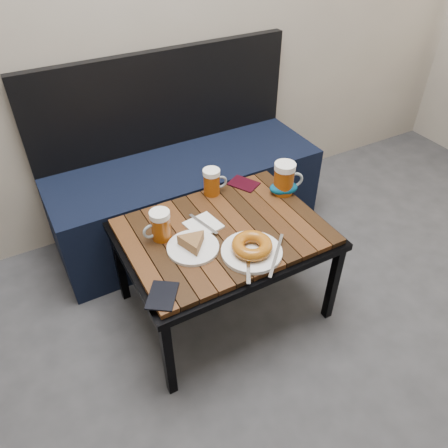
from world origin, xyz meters
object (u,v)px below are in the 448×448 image
plate_pie (193,245)px  knit_pouch (284,188)px  beer_mug_left (160,225)px  beer_mug_right (285,178)px  plate_bagel (252,248)px  passport_navy (162,296)px  cafe_table (224,237)px  beer_mug_centre (212,182)px  bench (184,189)px  passport_burgundy (244,184)px

plate_pie → knit_pouch: (0.52, 0.14, 0.01)m
beer_mug_left → beer_mug_right: 0.61m
beer_mug_left → plate_bagel: (0.27, -0.25, -0.04)m
beer_mug_right → passport_navy: 0.79m
cafe_table → beer_mug_centre: size_ratio=6.80×
knit_pouch → bench: bearing=117.7°
cafe_table → beer_mug_left: size_ratio=6.52×
bench → beer_mug_left: 0.68m
plate_pie → passport_burgundy: 0.49m
bench → plate_bagel: (-0.07, -0.79, 0.23)m
passport_burgundy → plate_bagel: bearing=-145.9°
beer_mug_left → plate_pie: 0.15m
cafe_table → beer_mug_left: bearing=163.2°
beer_mug_centre → plate_bagel: beer_mug_centre is taller
cafe_table → knit_pouch: knit_pouch is taller
passport_burgundy → beer_mug_left: bearing=170.5°
beer_mug_centre → passport_navy: 0.64m
cafe_table → passport_burgundy: 0.34m
bench → plate_pie: bench is taller
plate_pie → passport_burgundy: (0.40, 0.29, -0.02)m
cafe_table → passport_burgundy: (0.24, 0.24, 0.05)m
beer_mug_centre → plate_pie: 0.38m
passport_navy → knit_pouch: size_ratio=1.02×
beer_mug_centre → passport_navy: beer_mug_centre is taller
beer_mug_centre → plate_bagel: bearing=-90.1°
beer_mug_centre → passport_burgundy: (0.16, -0.01, -0.06)m
beer_mug_centre → passport_navy: size_ratio=0.94×
bench → passport_navy: 0.96m
passport_navy → knit_pouch: bearing=58.5°
cafe_table → beer_mug_left: 0.28m
beer_mug_left → cafe_table: bearing=160.3°
bench → plate_pie: bearing=-111.2°
plate_pie → plate_bagel: plate_bagel is taller
bench → passport_burgundy: bearing=-67.9°
knit_pouch → passport_navy: bearing=-156.8°
beer_mug_centre → knit_pouch: bearing=-21.5°
passport_navy → knit_pouch: 0.78m
bench → beer_mug_right: bench is taller
bench → plate_pie: 0.74m
knit_pouch → cafe_table: bearing=-165.0°
bench → plate_bagel: size_ratio=5.06×
beer_mug_centre → passport_burgundy: size_ratio=0.95×
beer_mug_centre → knit_pouch: (0.28, -0.15, -0.03)m
knit_pouch → plate_bagel: bearing=-140.8°
beer_mug_centre → passport_navy: (-0.44, -0.46, -0.06)m
plate_bagel → cafe_table: bearing=97.5°
passport_navy → plate_bagel: bearing=40.5°
beer_mug_right → knit_pouch: 0.05m
plate_pie → bench: bearing=68.8°
beer_mug_centre → passport_burgundy: bearing=4.5°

